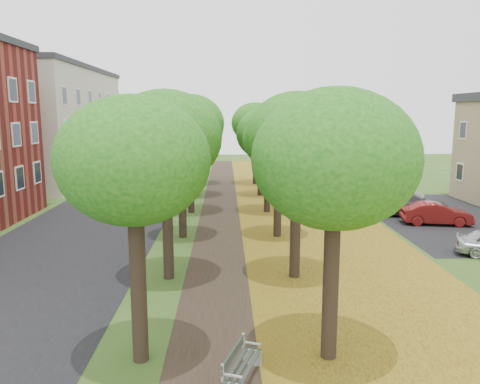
{
  "coord_description": "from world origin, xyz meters",
  "views": [
    {
      "loc": [
        -0.03,
        -11.1,
        6.2
      ],
      "look_at": [
        0.66,
        10.81,
        2.5
      ],
      "focal_mm": 35.0,
      "sensor_mm": 36.0,
      "label": 1
    }
  ],
  "objects": [
    {
      "name": "car_red",
      "position": [
        11.82,
        14.26,
        0.62
      ],
      "size": [
        3.95,
        1.89,
        1.25
      ],
      "primitive_type": "imported",
      "rotation": [
        0.0,
        0.0,
        1.42
      ],
      "color": "maroon",
      "rests_on": "ground"
    },
    {
      "name": "tree_row_west",
      "position": [
        -2.2,
        15.0,
        5.09
      ],
      "size": [
        3.89,
        33.89,
        6.79
      ],
      "color": "black",
      "rests_on": "ground"
    },
    {
      "name": "car_grey",
      "position": [
        11.0,
        16.7,
        0.74
      ],
      "size": [
        5.51,
        3.41,
        1.49
      ],
      "primitive_type": "imported",
      "rotation": [
        0.0,
        0.0,
        1.29
      ],
      "color": "#2D2D31",
      "rests_on": "ground"
    },
    {
      "name": "street_asphalt",
      "position": [
        -7.5,
        15.0,
        0.0
      ],
      "size": [
        8.0,
        70.0,
        0.01
      ],
      "primitive_type": "cube",
      "color": "black",
      "rests_on": "ground"
    },
    {
      "name": "ground",
      "position": [
        0.0,
        0.0,
        0.0
      ],
      "size": [
        120.0,
        120.0,
        0.0
      ],
      "primitive_type": "plane",
      "color": "#2D4C19",
      "rests_on": "ground"
    },
    {
      "name": "leaf_verge",
      "position": [
        5.0,
        15.0,
        0.01
      ],
      "size": [
        7.5,
        70.0,
        0.01
      ],
      "primitive_type": "cube",
      "color": "olive",
      "rests_on": "ground"
    },
    {
      "name": "car_white",
      "position": [
        11.0,
        20.77,
        0.76
      ],
      "size": [
        5.87,
        3.51,
        1.53
      ],
      "primitive_type": "imported",
      "rotation": [
        0.0,
        0.0,
        1.39
      ],
      "color": "silver",
      "rests_on": "ground"
    },
    {
      "name": "parking_lot",
      "position": [
        13.5,
        16.0,
        0.0
      ],
      "size": [
        9.0,
        16.0,
        0.01
      ],
      "primitive_type": "cube",
      "color": "black",
      "rests_on": "ground"
    },
    {
      "name": "bench",
      "position": [
        0.31,
        -1.04,
        0.41
      ],
      "size": [
        1.01,
        1.73,
        0.79
      ],
      "rotation": [
        0.0,
        0.0,
        1.23
      ],
      "color": "#263028",
      "rests_on": "ground"
    },
    {
      "name": "tree_row_east",
      "position": [
        2.6,
        15.0,
        5.09
      ],
      "size": [
        3.89,
        33.89,
        6.79
      ],
      "color": "black",
      "rests_on": "ground"
    },
    {
      "name": "footpath",
      "position": [
        0.0,
        15.0,
        0.0
      ],
      "size": [
        3.2,
        70.0,
        0.01
      ],
      "primitive_type": "cube",
      "color": "black",
      "rests_on": "ground"
    },
    {
      "name": "building_cream",
      "position": [
        -17.0,
        33.0,
        5.21
      ],
      "size": [
        10.3,
        20.3,
        10.4
      ],
      "color": "beige",
      "rests_on": "ground"
    }
  ]
}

